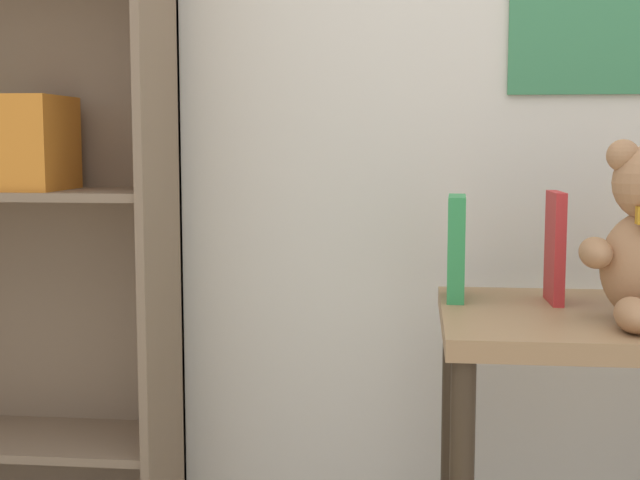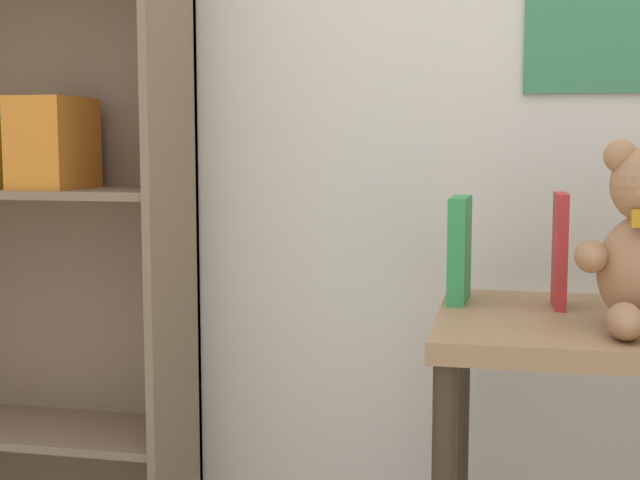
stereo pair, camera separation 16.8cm
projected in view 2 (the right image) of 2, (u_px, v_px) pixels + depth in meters
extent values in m
cube|color=silver|center=(442.00, 2.00, 1.92)|extent=(4.80, 0.06, 2.50)
cube|color=#3D8451|center=(619.00, 16.00, 1.81)|extent=(0.38, 0.01, 0.31)
cube|color=#7F664C|center=(172.00, 194.00, 1.89)|extent=(0.02, 0.28, 1.68)
cube|color=#7F664C|center=(54.00, 189.00, 2.09)|extent=(0.71, 0.02, 1.68)
cube|color=#7F664C|center=(33.00, 428.00, 2.02)|extent=(0.67, 0.26, 0.02)
cube|color=#7F664C|center=(24.00, 192.00, 1.96)|extent=(0.67, 0.26, 0.02)
cube|color=orange|center=(54.00, 143.00, 1.92)|extent=(0.13, 0.20, 0.20)
cube|color=#9E754C|center=(615.00, 329.00, 1.54)|extent=(0.61, 0.51, 0.04)
cylinder|color=#37291A|center=(459.00, 453.00, 1.85)|extent=(0.04, 0.04, 0.61)
sphere|color=#A8754C|center=(621.00, 156.00, 1.44)|extent=(0.05, 0.05, 0.05)
ellipsoid|color=#A8754C|center=(591.00, 256.00, 1.45)|extent=(0.05, 0.10, 0.05)
ellipsoid|color=#A8754C|center=(625.00, 321.00, 1.37)|extent=(0.06, 0.11, 0.06)
cube|color=#33934C|center=(460.00, 249.00, 1.69)|extent=(0.04, 0.14, 0.20)
cube|color=red|center=(560.00, 250.00, 1.63)|extent=(0.02, 0.12, 0.21)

